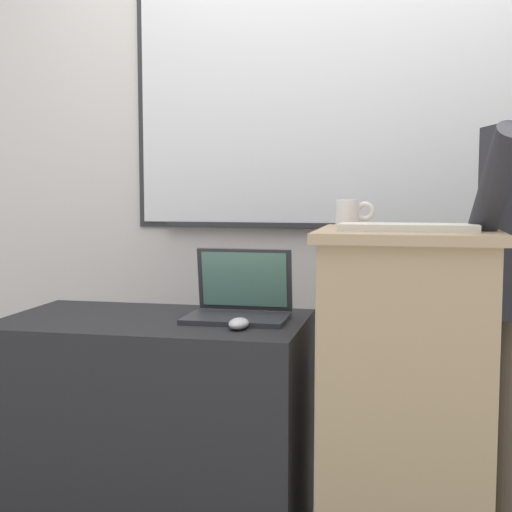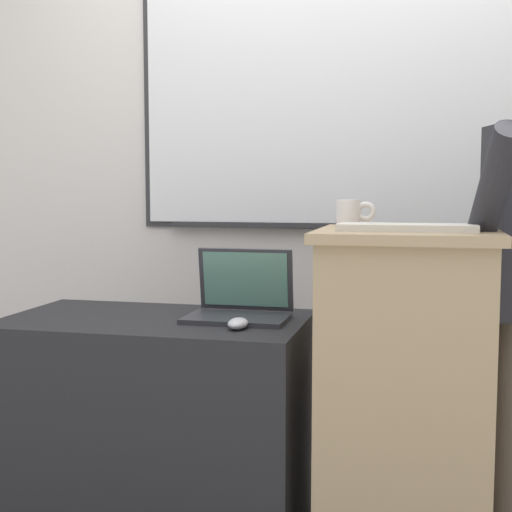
{
  "view_description": "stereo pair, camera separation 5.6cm",
  "coord_description": "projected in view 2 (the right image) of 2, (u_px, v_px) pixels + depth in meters",
  "views": [
    {
      "loc": [
        0.4,
        -1.8,
        1.17
      ],
      "look_at": [
        -0.07,
        0.4,
        0.96
      ],
      "focal_mm": 50.0,
      "sensor_mm": 36.0,
      "label": 1
    },
    {
      "loc": [
        0.45,
        -1.79,
        1.17
      ],
      "look_at": [
        -0.07,
        0.4,
        0.96
      ],
      "focal_mm": 50.0,
      "sensor_mm": 36.0,
      "label": 2
    }
  ],
  "objects": [
    {
      "name": "side_desk",
      "position": [
        157.0,
        426.0,
        2.41
      ],
      "size": [
        1.0,
        0.58,
        0.74
      ],
      "color": "black",
      "rests_on": "ground_plane"
    },
    {
      "name": "lectern_podium",
      "position": [
        404.0,
        403.0,
        2.14
      ],
      "size": [
        0.53,
        0.52,
        1.05
      ],
      "color": "tan",
      "rests_on": "ground_plane"
    },
    {
      "name": "computer_mouse_by_laptop",
      "position": [
        238.0,
        323.0,
        2.19
      ],
      "size": [
        0.06,
        0.1,
        0.03
      ],
      "color": "#BCBCC1",
      "rests_on": "side_desk"
    },
    {
      "name": "coffee_mug",
      "position": [
        350.0,
        213.0,
        2.32
      ],
      "size": [
        0.13,
        0.08,
        0.08
      ],
      "color": "silver",
      "rests_on": "lectern_podium"
    },
    {
      "name": "laptop",
      "position": [
        241.0,
        300.0,
        2.37
      ],
      "size": [
        0.33,
        0.25,
        0.23
      ],
      "color": "#28282D",
      "rests_on": "side_desk"
    },
    {
      "name": "back_wall",
      "position": [
        326.0,
        127.0,
        3.12
      ],
      "size": [
        6.4,
        0.17,
        2.87
      ],
      "color": "silver",
      "rests_on": "ground_plane"
    },
    {
      "name": "wireless_keyboard",
      "position": [
        407.0,
        227.0,
        2.03
      ],
      "size": [
        0.39,
        0.14,
        0.02
      ],
      "color": "beige",
      "rests_on": "lectern_podium"
    }
  ]
}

